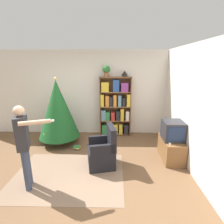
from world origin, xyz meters
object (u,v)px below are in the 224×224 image
at_px(television, 173,130).
at_px(armchair, 103,152).
at_px(standing_person, 24,141).
at_px(potted_plant, 106,70).
at_px(christmas_tree, 58,109).
at_px(bookshelf, 115,108).
at_px(table_lamp, 125,73).

xyz_separation_m(television, armchair, (-1.59, -0.33, -0.40)).
xyz_separation_m(television, standing_person, (-2.89, -1.05, 0.19)).
bearing_deg(television, potted_plant, 137.48).
bearing_deg(christmas_tree, potted_plant, 27.17).
height_order(christmas_tree, potted_plant, potted_plant).
height_order(bookshelf, potted_plant, potted_plant).
bearing_deg(bookshelf, television, -47.50).
distance_m(potted_plant, table_lamp, 0.54).
xyz_separation_m(bookshelf, armchair, (-0.26, -1.78, -0.56)).
xyz_separation_m(christmas_tree, table_lamp, (1.83, 0.67, 0.92)).
xyz_separation_m(christmas_tree, armchair, (1.30, -1.13, -0.68)).
bearing_deg(christmas_tree, standing_person, -90.14).
bearing_deg(bookshelf, potted_plant, 178.50).
bearing_deg(table_lamp, armchair, -106.52).
height_order(potted_plant, table_lamp, potted_plant).
relative_size(bookshelf, potted_plant, 5.54).
bearing_deg(bookshelf, table_lamp, 1.42).
distance_m(television, christmas_tree, 3.01).
relative_size(bookshelf, armchair, 1.98).
distance_m(bookshelf, potted_plant, 1.16).
xyz_separation_m(armchair, potted_plant, (-0.00, 1.79, 1.69)).
bearing_deg(potted_plant, standing_person, -117.44).
bearing_deg(table_lamp, standing_person, -126.21).
xyz_separation_m(bookshelf, standing_person, (-1.56, -2.50, 0.02)).
bearing_deg(standing_person, television, 89.97).
distance_m(standing_person, table_lamp, 3.27).
relative_size(bookshelf, table_lamp, 9.12).
height_order(bookshelf, table_lamp, table_lamp).
relative_size(armchair, table_lamp, 4.60).
xyz_separation_m(armchair, standing_person, (-1.30, -0.72, 0.58)).
bearing_deg(christmas_tree, table_lamp, 19.98).
xyz_separation_m(potted_plant, table_lamp, (0.53, 0.00, -0.09)).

